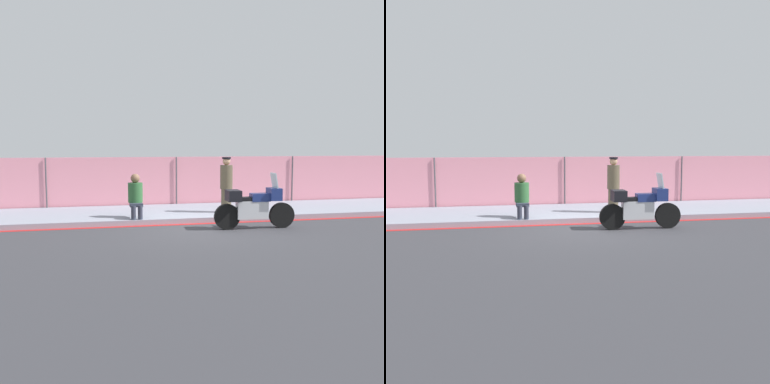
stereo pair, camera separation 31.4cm
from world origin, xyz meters
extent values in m
plane|color=#38383D|center=(0.00, 0.00, 0.00)|extent=(120.00, 120.00, 0.00)
cube|color=#8E93A3|center=(0.00, 2.61, 0.08)|extent=(33.68, 3.27, 0.16)
cube|color=red|center=(0.00, 0.88, 0.00)|extent=(33.68, 0.18, 0.01)
cube|color=pink|center=(0.00, 4.34, 0.94)|extent=(32.00, 0.08, 1.87)
cylinder|color=#4C4C51|center=(-4.53, 4.24, 0.94)|extent=(0.05, 0.05, 1.87)
cylinder|color=#4C4C51|center=(0.00, 4.24, 0.94)|extent=(0.05, 0.05, 1.87)
cylinder|color=#4C4C51|center=(4.53, 4.24, 0.94)|extent=(0.05, 0.05, 1.87)
cylinder|color=black|center=(2.18, -0.20, 0.35)|extent=(0.71, 0.17, 0.71)
cylinder|color=black|center=(0.60, -0.14, 0.35)|extent=(0.71, 0.17, 0.71)
cube|color=silver|center=(1.31, -0.16, 0.53)|extent=(0.88, 0.31, 0.50)
cube|color=navy|center=(1.53, -0.17, 0.87)|extent=(0.53, 0.33, 0.22)
cube|color=black|center=(1.21, -0.16, 0.83)|extent=(0.61, 0.30, 0.10)
cube|color=navy|center=(1.94, -0.19, 0.95)|extent=(0.34, 0.49, 0.34)
cube|color=silver|center=(1.94, -0.19, 1.33)|extent=(0.12, 0.42, 0.42)
cube|color=black|center=(0.77, -0.14, 0.93)|extent=(0.38, 0.52, 0.30)
cylinder|color=brown|center=(1.18, 1.89, 0.54)|extent=(0.32, 0.32, 0.75)
cylinder|color=brown|center=(1.18, 1.89, 1.29)|extent=(0.39, 0.39, 0.75)
sphere|color=tan|center=(1.18, 1.89, 1.79)|extent=(0.24, 0.24, 0.24)
cylinder|color=black|center=(1.18, 1.89, 1.89)|extent=(0.28, 0.28, 0.06)
cylinder|color=#2D3342|center=(-1.84, 1.09, 0.36)|extent=(0.14, 0.14, 0.41)
cylinder|color=#2D3342|center=(-1.64, 1.09, 0.36)|extent=(0.14, 0.14, 0.41)
cube|color=#2D3342|center=(-1.74, 1.29, 0.57)|extent=(0.37, 0.41, 0.10)
cylinder|color=#2D6033|center=(-1.74, 1.50, 0.90)|extent=(0.43, 0.43, 0.58)
sphere|color=brown|center=(-1.74, 1.50, 1.32)|extent=(0.27, 0.27, 0.27)
camera|label=1|loc=(-2.93, -11.77, 2.33)|focal=42.00mm
camera|label=2|loc=(-2.62, -11.83, 2.33)|focal=42.00mm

